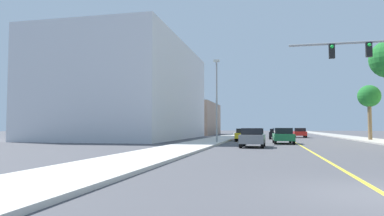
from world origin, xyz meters
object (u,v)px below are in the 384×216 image
Objects in this scene: car_gray at (253,137)px; car_blue at (277,132)px; street_lamp at (217,96)px; car_black at (277,133)px; car_red at (300,133)px; car_yellow at (244,134)px; palm_far at (369,97)px; car_green at (283,135)px.

car_blue is at bearing 86.97° from car_gray.
car_black is at bearing 67.73° from street_lamp.
car_black is 1.12× the size of car_red.
car_red is at bearing -118.09° from car_yellow.
car_yellow is 1.05× the size of car_gray.
car_yellow is at bearing 98.77° from car_gray.
street_lamp is 2.01× the size of car_red.
palm_far is (15.64, 9.63, 0.42)m from street_lamp.
car_red is (-6.56, 10.70, -4.12)m from palm_far.
car_blue reaches higher than car_black.
car_yellow is at bearing -165.99° from palm_far.
car_blue is at bearing 89.94° from car_black.
car_green is 6.81m from car_gray.
car_black is (-9.93, 4.31, -4.14)m from palm_far.
car_gray reaches higher than car_blue.
car_red is 25.91m from car_gray.
car_gray is at bearing -102.79° from car_red.
palm_far is at bearing 31.63° from street_lamp.
car_green reaches higher than car_red.
car_red is (7.01, 14.09, 0.00)m from car_yellow.
car_yellow is at bearing -116.82° from car_red.
car_red is at bearing 121.50° from palm_far.
street_lamp reaches higher than palm_far.
car_red reaches higher than car_blue.
car_gray is (-2.51, -6.33, 0.00)m from car_green.
car_blue is at bearing 117.06° from palm_far.
car_yellow is 15.74m from car_red.
car_red reaches higher than car_black.
street_lamp reaches higher than car_green.
car_yellow is 0.89× the size of car_green.
car_blue is at bearing 77.75° from street_lamp.
car_gray reaches higher than car_black.
car_green is (3.94, -4.89, 0.03)m from car_yellow.
car_gray is (1.43, -11.21, 0.03)m from car_yellow.
car_yellow is 6.28m from car_green.
palm_far is at bearing -21.87° from car_black.
car_black is at bearing 156.51° from palm_far.
street_lamp is 7.10m from car_gray.
street_lamp is 22.58m from car_red.
car_green is at bearing 69.88° from car_gray.
car_green is at bearing -87.02° from car_black.
car_gray is at bearing -95.04° from car_black.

